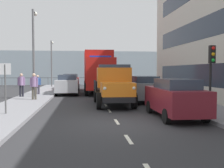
% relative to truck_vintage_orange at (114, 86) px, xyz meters
% --- Properties ---
extents(ground_plane, '(80.00, 80.00, 0.00)m').
position_rel_truck_vintage_orange_xyz_m(ground_plane, '(0.46, -3.29, -1.18)').
color(ground_plane, '#2D2D30').
extents(sidewalk_left, '(2.70, 36.80, 0.15)m').
position_rel_truck_vintage_orange_xyz_m(sidewalk_left, '(-4.50, -3.29, -1.10)').
color(sidewalk_left, gray).
rests_on(sidewalk_left, ground_plane).
extents(sidewalk_right, '(2.70, 36.80, 0.15)m').
position_rel_truck_vintage_orange_xyz_m(sidewalk_right, '(5.42, -3.29, -1.10)').
color(sidewalk_right, gray).
rests_on(sidewalk_right, ground_plane).
extents(road_centreline_markings, '(0.12, 32.87, 0.01)m').
position_rel_truck_vintage_orange_xyz_m(road_centreline_markings, '(0.46, -3.00, -1.17)').
color(road_centreline_markings, silver).
rests_on(road_centreline_markings, ground_plane).
extents(sea_horizon, '(80.00, 0.80, 5.00)m').
position_rel_truck_vintage_orange_xyz_m(sea_horizon, '(0.46, -24.69, 1.32)').
color(sea_horizon, '#84939E').
rests_on(sea_horizon, ground_plane).
extents(seawall_railing, '(28.08, 0.08, 1.20)m').
position_rel_truck_vintage_orange_xyz_m(seawall_railing, '(0.46, -21.09, -0.26)').
color(seawall_railing, '#4C5156').
rests_on(seawall_railing, ground_plane).
extents(truck_vintage_orange, '(2.17, 5.64, 2.43)m').
position_rel_truck_vintage_orange_xyz_m(truck_vintage_orange, '(0.00, 0.00, 0.00)').
color(truck_vintage_orange, black).
rests_on(truck_vintage_orange, ground_plane).
extents(lorry_cargo_red, '(2.58, 8.20, 3.87)m').
position_rel_truck_vintage_orange_xyz_m(lorry_cargo_red, '(0.38, -9.09, 0.90)').
color(lorry_cargo_red, red).
rests_on(lorry_cargo_red, ground_plane).
extents(car_maroon_kerbside_near, '(1.77, 4.23, 1.72)m').
position_rel_truck_vintage_orange_xyz_m(car_maroon_kerbside_near, '(-2.20, 4.24, -0.28)').
color(car_maroon_kerbside_near, maroon).
rests_on(car_maroon_kerbside_near, ground_plane).
extents(car_grey_kerbside_1, '(1.86, 3.82, 1.72)m').
position_rel_truck_vintage_orange_xyz_m(car_grey_kerbside_1, '(-2.20, -1.62, -0.28)').
color(car_grey_kerbside_1, slate).
rests_on(car_grey_kerbside_1, ground_plane).
extents(car_silver_oppositeside_0, '(1.93, 4.45, 1.72)m').
position_rel_truck_vintage_orange_xyz_m(car_silver_oppositeside_0, '(3.12, -7.92, -0.28)').
color(car_silver_oppositeside_0, '#B7BABF').
rests_on(car_silver_oppositeside_0, ground_plane).
extents(car_red_oppositeside_1, '(1.87, 4.15, 1.72)m').
position_rel_truck_vintage_orange_xyz_m(car_red_oppositeside_1, '(3.12, -13.73, -0.28)').
color(car_red_oppositeside_1, '#B21E1E').
rests_on(car_red_oppositeside_1, ground_plane).
extents(pedestrian_couple_b, '(0.53, 0.34, 1.75)m').
position_rel_truck_vintage_orange_xyz_m(pedestrian_couple_b, '(5.05, -2.67, 0.01)').
color(pedestrian_couple_b, '#4C473D').
rests_on(pedestrian_couple_b, sidewalk_right).
extents(pedestrian_strolling, '(0.53, 0.34, 1.72)m').
position_rel_truck_vintage_orange_xyz_m(pedestrian_strolling, '(6.34, -4.79, -0.01)').
color(pedestrian_strolling, black).
rests_on(pedestrian_strolling, sidewalk_right).
extents(pedestrian_couple_a, '(0.53, 0.34, 1.57)m').
position_rel_truck_vintage_orange_xyz_m(pedestrian_couple_a, '(5.49, -6.76, -0.11)').
color(pedestrian_couple_a, '#383342').
rests_on(pedestrian_couple_a, sidewalk_right).
extents(traffic_light_near, '(0.28, 0.41, 3.20)m').
position_rel_truck_vintage_orange_xyz_m(traffic_light_near, '(-4.69, 2.62, 1.29)').
color(traffic_light_near, black).
rests_on(traffic_light_near, sidewalk_left).
extents(lamp_post_promenade, '(0.32, 1.14, 6.47)m').
position_rel_truck_vintage_orange_xyz_m(lamp_post_promenade, '(5.44, -5.00, 2.83)').
color(lamp_post_promenade, '#59595B').
rests_on(lamp_post_promenade, sidewalk_right).
extents(lamp_post_far, '(0.32, 1.14, 5.56)m').
position_rel_truck_vintage_orange_xyz_m(lamp_post_far, '(5.56, -17.55, 2.34)').
color(lamp_post_far, '#59595B').
rests_on(lamp_post_far, sidewalk_right).
extents(street_sign, '(0.50, 0.07, 2.25)m').
position_rel_truck_vintage_orange_xyz_m(street_sign, '(5.25, 3.22, 0.50)').
color(street_sign, '#4C4C4C').
rests_on(street_sign, sidewalk_right).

